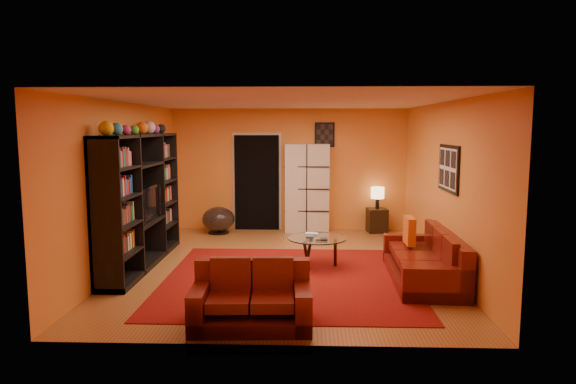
{
  "coord_description": "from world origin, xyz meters",
  "views": [
    {
      "loc": [
        0.34,
        -7.99,
        2.22
      ],
      "look_at": [
        0.07,
        0.1,
        1.19
      ],
      "focal_mm": 32.0,
      "sensor_mm": 36.0,
      "label": 1
    }
  ],
  "objects_px": {
    "loveseat": "(252,299)",
    "table_lamp": "(378,193)",
    "bowl_chair": "(218,219)",
    "storage_cabinet": "(307,188)",
    "side_table": "(377,220)",
    "entertainment_unit": "(141,201)",
    "tv": "(145,203)",
    "coffee_table": "(317,241)",
    "sofa": "(428,261)"
  },
  "relations": [
    {
      "from": "loveseat",
      "to": "side_table",
      "type": "bearing_deg",
      "value": -24.87
    },
    {
      "from": "entertainment_unit",
      "to": "table_lamp",
      "type": "relative_size",
      "value": 6.53
    },
    {
      "from": "tv",
      "to": "storage_cabinet",
      "type": "bearing_deg",
      "value": -43.22
    },
    {
      "from": "entertainment_unit",
      "to": "coffee_table",
      "type": "relative_size",
      "value": 3.22
    },
    {
      "from": "tv",
      "to": "storage_cabinet",
      "type": "xyz_separation_m",
      "value": [
        2.6,
        2.76,
        -0.07
      ]
    },
    {
      "from": "sofa",
      "to": "loveseat",
      "type": "distance_m",
      "value": 2.96
    },
    {
      "from": "table_lamp",
      "to": "bowl_chair",
      "type": "bearing_deg",
      "value": -175.71
    },
    {
      "from": "storage_cabinet",
      "to": "side_table",
      "type": "relative_size",
      "value": 3.72
    },
    {
      "from": "tv",
      "to": "storage_cabinet",
      "type": "height_order",
      "value": "storage_cabinet"
    },
    {
      "from": "entertainment_unit",
      "to": "bowl_chair",
      "type": "height_order",
      "value": "entertainment_unit"
    },
    {
      "from": "tv",
      "to": "loveseat",
      "type": "distance_m",
      "value": 3.23
    },
    {
      "from": "storage_cabinet",
      "to": "side_table",
      "type": "height_order",
      "value": "storage_cabinet"
    },
    {
      "from": "tv",
      "to": "table_lamp",
      "type": "xyz_separation_m",
      "value": [
        4.09,
        2.71,
        -0.17
      ]
    },
    {
      "from": "loveseat",
      "to": "table_lamp",
      "type": "bearing_deg",
      "value": -24.87
    },
    {
      "from": "sofa",
      "to": "coffee_table",
      "type": "relative_size",
      "value": 2.36
    },
    {
      "from": "table_lamp",
      "to": "tv",
      "type": "bearing_deg",
      "value": -146.43
    },
    {
      "from": "entertainment_unit",
      "to": "table_lamp",
      "type": "bearing_deg",
      "value": 33.6
    },
    {
      "from": "entertainment_unit",
      "to": "loveseat",
      "type": "xyz_separation_m",
      "value": [
        2.02,
        -2.42,
        -0.76
      ]
    },
    {
      "from": "entertainment_unit",
      "to": "loveseat",
      "type": "relative_size",
      "value": 2.21
    },
    {
      "from": "sofa",
      "to": "storage_cabinet",
      "type": "distance_m",
      "value": 3.95
    },
    {
      "from": "loveseat",
      "to": "bowl_chair",
      "type": "xyz_separation_m",
      "value": [
        -1.21,
        4.92,
        0.01
      ]
    },
    {
      "from": "loveseat",
      "to": "table_lamp",
      "type": "height_order",
      "value": "table_lamp"
    },
    {
      "from": "tv",
      "to": "side_table",
      "type": "bearing_deg",
      "value": -56.43
    },
    {
      "from": "bowl_chair",
      "to": "side_table",
      "type": "distance_m",
      "value": 3.34
    },
    {
      "from": "coffee_table",
      "to": "table_lamp",
      "type": "xyz_separation_m",
      "value": [
        1.33,
        2.77,
        0.4
      ]
    },
    {
      "from": "side_table",
      "to": "table_lamp",
      "type": "bearing_deg",
      "value": 180.0
    },
    {
      "from": "side_table",
      "to": "loveseat",
      "type": "bearing_deg",
      "value": -112.3
    },
    {
      "from": "bowl_chair",
      "to": "loveseat",
      "type": "bearing_deg",
      "value": -76.17
    },
    {
      "from": "side_table",
      "to": "table_lamp",
      "type": "height_order",
      "value": "table_lamp"
    },
    {
      "from": "coffee_table",
      "to": "storage_cabinet",
      "type": "height_order",
      "value": "storage_cabinet"
    },
    {
      "from": "coffee_table",
      "to": "sofa",
      "type": "bearing_deg",
      "value": -22.17
    },
    {
      "from": "coffee_table",
      "to": "bowl_chair",
      "type": "xyz_separation_m",
      "value": [
        -2.0,
        2.52,
        -0.13
      ]
    },
    {
      "from": "storage_cabinet",
      "to": "side_table",
      "type": "xyz_separation_m",
      "value": [
        1.49,
        -0.05,
        -0.68
      ]
    },
    {
      "from": "tv",
      "to": "storage_cabinet",
      "type": "distance_m",
      "value": 3.79
    },
    {
      "from": "tv",
      "to": "loveseat",
      "type": "xyz_separation_m",
      "value": [
        1.97,
        -2.46,
        -0.71
      ]
    },
    {
      "from": "sofa",
      "to": "storage_cabinet",
      "type": "relative_size",
      "value": 1.18
    },
    {
      "from": "entertainment_unit",
      "to": "bowl_chair",
      "type": "distance_m",
      "value": 2.73
    },
    {
      "from": "tv",
      "to": "bowl_chair",
      "type": "relative_size",
      "value": 1.42
    },
    {
      "from": "loveseat",
      "to": "table_lamp",
      "type": "xyz_separation_m",
      "value": [
        2.12,
        5.17,
        0.54
      ]
    },
    {
      "from": "storage_cabinet",
      "to": "table_lamp",
      "type": "height_order",
      "value": "storage_cabinet"
    },
    {
      "from": "coffee_table",
      "to": "bowl_chair",
      "type": "distance_m",
      "value": 3.23
    },
    {
      "from": "entertainment_unit",
      "to": "side_table",
      "type": "xyz_separation_m",
      "value": [
        4.14,
        2.75,
        -0.8
      ]
    },
    {
      "from": "storage_cabinet",
      "to": "entertainment_unit",
      "type": "bearing_deg",
      "value": -136.45
    },
    {
      "from": "loveseat",
      "to": "storage_cabinet",
      "type": "distance_m",
      "value": 5.3
    },
    {
      "from": "tv",
      "to": "side_table",
      "type": "relative_size",
      "value": 1.93
    },
    {
      "from": "sofa",
      "to": "coffee_table",
      "type": "xyz_separation_m",
      "value": [
        -1.6,
        0.65,
        0.14
      ]
    },
    {
      "from": "loveseat",
      "to": "bowl_chair",
      "type": "height_order",
      "value": "loveseat"
    },
    {
      "from": "loveseat",
      "to": "side_table",
      "type": "relative_size",
      "value": 2.72
    },
    {
      "from": "coffee_table",
      "to": "side_table",
      "type": "distance_m",
      "value": 3.08
    },
    {
      "from": "bowl_chair",
      "to": "sofa",
      "type": "bearing_deg",
      "value": -41.38
    }
  ]
}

